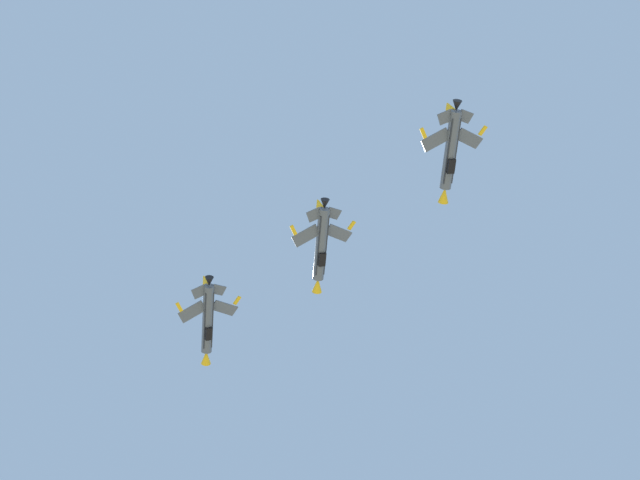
# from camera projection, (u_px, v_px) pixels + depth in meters

# --- Properties ---
(fighter_jet_lead) EXTENTS (10.09, 15.91, 4.91)m
(fighter_jet_lead) POSITION_uv_depth(u_px,v_px,m) (208.00, 320.00, 172.76)
(fighter_jet_lead) COLOR #4C5666
(fighter_jet_left_wing) EXTENTS (10.17, 15.91, 4.81)m
(fighter_jet_left_wing) POSITION_uv_depth(u_px,v_px,m) (321.00, 246.00, 167.18)
(fighter_jet_left_wing) COLOR #4C5666
(fighter_jet_right_wing) EXTENTS (10.24, 15.91, 4.73)m
(fighter_jet_right_wing) POSITION_uv_depth(u_px,v_px,m) (450.00, 152.00, 158.16)
(fighter_jet_right_wing) COLOR #4C5666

